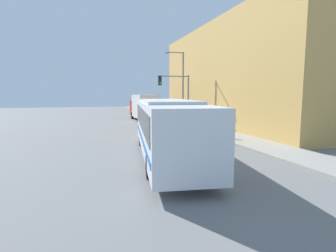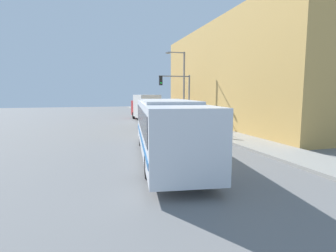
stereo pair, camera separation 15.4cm
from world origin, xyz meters
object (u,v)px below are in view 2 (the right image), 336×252
at_px(city_bus, 166,125).
at_px(traffic_light_pole, 179,91).
at_px(parking_meter, 217,123).
at_px(fire_hydrant, 230,133).
at_px(delivery_truck, 145,107).
at_px(street_lamp, 182,82).

xyz_separation_m(city_bus, traffic_light_pole, (4.83, 12.07, 1.91)).
distance_m(traffic_light_pole, parking_meter, 7.07).
relative_size(traffic_light_pole, parking_meter, 3.92).
distance_m(fire_hydrant, parking_meter, 2.10).
height_order(traffic_light_pole, parking_meter, traffic_light_pole).
bearing_deg(city_bus, parking_meter, 52.38).
distance_m(fire_hydrant, traffic_light_pole, 9.13).
relative_size(city_bus, fire_hydrant, 14.37).
bearing_deg(delivery_truck, city_bus, -98.46).
bearing_deg(parking_meter, delivery_truck, 101.56).
xyz_separation_m(fire_hydrant, parking_meter, (0.00, 2.04, 0.47)).
height_order(delivery_truck, street_lamp, street_lamp).
height_order(fire_hydrant, traffic_light_pole, traffic_light_pole).
distance_m(city_bus, fire_hydrant, 6.92).
height_order(city_bus, traffic_light_pole, traffic_light_pole).
height_order(city_bus, delivery_truck, delivery_truck).
bearing_deg(street_lamp, fire_hydrant, -89.96).
bearing_deg(city_bus, street_lamp, 75.84).
bearing_deg(fire_hydrant, delivery_truck, 100.13).
distance_m(city_bus, parking_meter, 8.10).
bearing_deg(city_bus, traffic_light_pole, 76.78).
relative_size(delivery_truck, parking_meter, 6.07).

